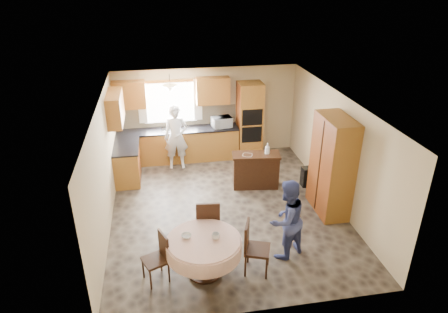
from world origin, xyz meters
The scene contains 36 objects.
floor centered at (0.00, 0.00, 0.00)m, with size 5.00×6.00×0.01m, color brown.
ceiling centered at (0.00, 0.00, 2.50)m, with size 5.00×6.00×0.01m, color white.
wall_back centered at (0.00, 3.00, 1.25)m, with size 5.00×0.02×2.50m, color tan.
wall_front centered at (0.00, -3.00, 1.25)m, with size 5.00×0.02×2.50m, color tan.
wall_left centered at (-2.50, 0.00, 1.25)m, with size 0.02×6.00×2.50m, color tan.
wall_right centered at (2.50, 0.00, 1.25)m, with size 0.02×6.00×2.50m, color tan.
window centered at (-1.00, 2.98, 1.60)m, with size 1.40×0.03×1.10m, color white.
curtain_left centered at (-1.75, 2.93, 1.65)m, with size 0.22×0.02×1.15m, color white.
curtain_right centered at (-0.25, 2.93, 1.65)m, with size 0.22×0.02×1.15m, color white.
base_cab_back centered at (-0.85, 2.70, 0.44)m, with size 3.30×0.60×0.88m, color #B58730.
counter_back centered at (-0.85, 2.70, 0.90)m, with size 3.30×0.64×0.04m, color black.
base_cab_left centered at (-2.20, 1.80, 0.44)m, with size 0.60×1.20×0.88m, color #B58730.
counter_left centered at (-2.20, 1.80, 0.90)m, with size 0.64×1.20×0.04m, color black.
backsplash centered at (-0.85, 2.99, 1.18)m, with size 3.30×0.02×0.55m, color tan.
wall_cab_left centered at (-2.05, 2.83, 1.91)m, with size 0.85×0.33×0.72m, color #AC632B.
wall_cab_right centered at (0.15, 2.83, 1.91)m, with size 0.90×0.33×0.72m, color #AC632B.
wall_cab_side centered at (-2.33, 1.80, 1.91)m, with size 0.33×1.20×0.72m, color #AC632B.
oven_tower centered at (1.15, 2.69, 1.06)m, with size 0.66×0.62×2.12m, color #B58730.
oven_upper centered at (1.15, 2.38, 1.25)m, with size 0.56×0.01×0.45m, color black.
oven_lower centered at (1.15, 2.38, 0.75)m, with size 0.56×0.01×0.45m, color black.
pendant centered at (-1.00, 2.50, 2.12)m, with size 0.36×0.36×0.18m, color beige.
sideboard centered at (0.89, 0.88, 0.41)m, with size 1.14×0.47×0.81m, color #3C2210.
space_heater centered at (2.20, 0.68, 0.25)m, with size 0.36×0.25×0.49m, color black.
cupboard centered at (2.22, -0.43, 1.09)m, with size 0.57×1.14×2.18m, color #B58730.
dining_table centered at (-0.75, -2.01, 0.58)m, with size 1.30×1.30×0.74m.
chair_left centered at (-1.52, -1.99, 0.50)m, with size 0.51×0.51×0.90m.
chair_back centered at (-0.57, -1.29, 0.59)m, with size 0.51×0.51×1.06m.
chair_right centered at (0.11, -2.06, 0.55)m, with size 0.55×0.55×0.99m.
framed_picture centered at (2.47, 0.26, 1.53)m, with size 0.06×0.61×0.50m.
microwave centered at (0.36, 2.65, 1.07)m, with size 0.53×0.36×0.29m, color silver.
person_sink centered at (-0.92, 2.26, 0.87)m, with size 0.63×0.42×1.73m, color silver.
person_dining centered at (0.80, -1.74, 0.78)m, with size 0.76×0.59×1.56m, color navy.
bowl_sideboard centered at (0.68, 0.88, 0.84)m, with size 0.23×0.23×0.06m, color #B2B2B2.
bottle_sideboard centered at (1.16, 0.88, 0.97)m, with size 0.12×0.12×0.32m, color silver.
cup_table centered at (-0.54, -2.03, 0.79)m, with size 0.14×0.14×0.11m, color #B2B2B2.
bowl_table centered at (-1.03, -1.90, 0.77)m, with size 0.18×0.18×0.05m, color #B2B2B2.
Camera 1 is at (-1.36, -7.48, 4.92)m, focal length 32.00 mm.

